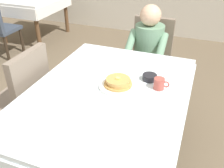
% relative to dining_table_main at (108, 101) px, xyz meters
% --- Properties ---
extents(ground_plane, '(14.00, 14.00, 0.00)m').
position_rel_dining_table_main_xyz_m(ground_plane, '(0.00, 0.00, -0.65)').
color(ground_plane, brown).
extents(dining_table_main, '(1.12, 1.52, 0.74)m').
position_rel_dining_table_main_xyz_m(dining_table_main, '(0.00, 0.00, 0.00)').
color(dining_table_main, silver).
rests_on(dining_table_main, ground).
extents(chair_diner, '(0.44, 0.45, 0.93)m').
position_rel_dining_table_main_xyz_m(chair_diner, '(0.05, 1.17, -0.12)').
color(chair_diner, '#7A6B5B').
rests_on(chair_diner, ground).
extents(diner_person, '(0.40, 0.43, 1.12)m').
position_rel_dining_table_main_xyz_m(diner_person, '(0.05, 1.01, 0.02)').
color(diner_person, gray).
rests_on(diner_person, ground).
extents(chair_left_side, '(0.45, 0.44, 0.93)m').
position_rel_dining_table_main_xyz_m(chair_left_side, '(-0.77, 0.00, -0.12)').
color(chair_left_side, '#7A6B5B').
rests_on(chair_left_side, ground).
extents(plate_breakfast, '(0.28, 0.28, 0.02)m').
position_rel_dining_table_main_xyz_m(plate_breakfast, '(0.05, 0.08, 0.10)').
color(plate_breakfast, white).
rests_on(plate_breakfast, dining_table_main).
extents(breakfast_stack, '(0.21, 0.21, 0.06)m').
position_rel_dining_table_main_xyz_m(breakfast_stack, '(0.05, 0.08, 0.13)').
color(breakfast_stack, tan).
rests_on(breakfast_stack, plate_breakfast).
extents(cup_coffee, '(0.11, 0.08, 0.08)m').
position_rel_dining_table_main_xyz_m(cup_coffee, '(0.34, 0.16, 0.13)').
color(cup_coffee, '#B24C42').
rests_on(cup_coffee, dining_table_main).
extents(bowl_butter, '(0.11, 0.11, 0.04)m').
position_rel_dining_table_main_xyz_m(bowl_butter, '(0.24, 0.26, 0.11)').
color(bowl_butter, black).
rests_on(bowl_butter, dining_table_main).
extents(fork_left_of_plate, '(0.03, 0.18, 0.00)m').
position_rel_dining_table_main_xyz_m(fork_left_of_plate, '(-0.14, 0.06, 0.09)').
color(fork_left_of_plate, silver).
rests_on(fork_left_of_plate, dining_table_main).
extents(knife_right_of_plate, '(0.03, 0.20, 0.00)m').
position_rel_dining_table_main_xyz_m(knife_right_of_plate, '(0.24, 0.06, 0.09)').
color(knife_right_of_plate, silver).
rests_on(knife_right_of_plate, dining_table_main).
extents(spoon_near_edge, '(0.15, 0.02, 0.00)m').
position_rel_dining_table_main_xyz_m(spoon_near_edge, '(0.02, -0.28, 0.09)').
color(spoon_near_edge, silver).
rests_on(spoon_near_edge, dining_table_main).
extents(napkin_folded, '(0.18, 0.13, 0.01)m').
position_rel_dining_table_main_xyz_m(napkin_folded, '(-0.25, -0.08, 0.09)').
color(napkin_folded, white).
rests_on(napkin_folded, dining_table_main).
extents(background_table_far, '(0.92, 1.12, 0.74)m').
position_rel_dining_table_main_xyz_m(background_table_far, '(-2.37, 2.36, -0.03)').
color(background_table_far, white).
rests_on(background_table_far, ground).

